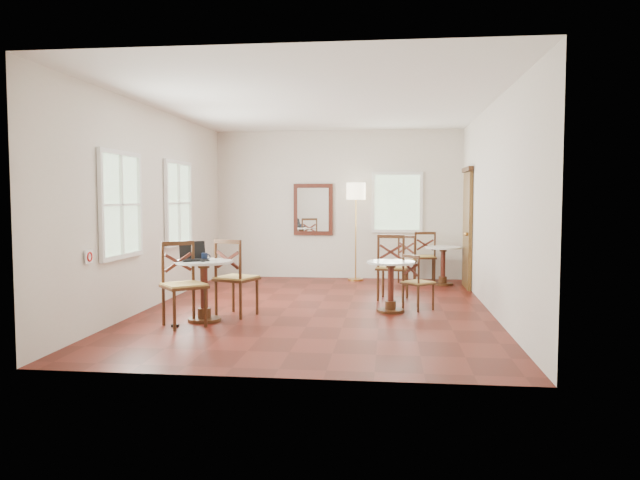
# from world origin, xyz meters

# --- Properties ---
(ground) EXTENTS (7.00, 7.00, 0.00)m
(ground) POSITION_xyz_m (0.00, 0.00, 0.00)
(ground) COLOR #51150D
(ground) RESTS_ON ground
(room_shell) EXTENTS (5.02, 7.02, 3.01)m
(room_shell) POSITION_xyz_m (-0.06, 0.27, 1.89)
(room_shell) COLOR beige
(room_shell) RESTS_ON ground
(cafe_table_near) EXTENTS (0.77, 0.77, 0.81)m
(cafe_table_near) POSITION_xyz_m (-1.39, -1.08, 0.50)
(cafe_table_near) COLOR #3F220F
(cafe_table_near) RESTS_ON ground
(cafe_table_mid) EXTENTS (0.69, 0.69, 0.73)m
(cafe_table_mid) POSITION_xyz_m (1.07, -0.14, 0.45)
(cafe_table_mid) COLOR #3F220F
(cafe_table_mid) RESTS_ON ground
(cafe_table_back) EXTENTS (0.68, 0.68, 0.72)m
(cafe_table_back) POSITION_xyz_m (2.06, 2.71, 0.45)
(cafe_table_back) COLOR #3F220F
(cafe_table_back) RESTS_ON ground
(chair_near_a) EXTENTS (0.64, 0.64, 1.08)m
(chair_near_a) POSITION_xyz_m (-1.07, -0.69, 0.54)
(chair_near_a) COLOR #3F220F
(chair_near_a) RESTS_ON ground
(chair_near_b) EXTENTS (0.70, 0.70, 1.08)m
(chair_near_b) POSITION_xyz_m (-1.57, -1.40, 0.54)
(chair_near_b) COLOR #3F220F
(chair_near_b) RESTS_ON ground
(chair_mid_a) EXTENTS (0.57, 0.57, 1.06)m
(chair_mid_a) POSITION_xyz_m (1.11, 0.90, 0.53)
(chair_mid_a) COLOR #3F220F
(chair_mid_a) RESTS_ON ground
(chair_mid_b) EXTENTS (0.53, 0.53, 0.82)m
(chair_mid_b) POSITION_xyz_m (1.46, 0.07, 0.41)
(chair_mid_b) COLOR #3F220F
(chair_mid_b) RESTS_ON ground
(chair_back_a) EXTENTS (0.46, 0.46, 0.98)m
(chair_back_a) POSITION_xyz_m (1.74, 3.16, 0.49)
(chair_back_a) COLOR #3F220F
(chair_back_a) RESTS_ON ground
(chair_back_b) EXTENTS (0.58, 0.58, 0.92)m
(chair_back_b) POSITION_xyz_m (1.30, 2.69, 0.46)
(chair_back_b) COLOR #3F220F
(chair_back_b) RESTS_ON ground
(floor_lamp) EXTENTS (0.38, 0.38, 1.94)m
(floor_lamp) POSITION_xyz_m (0.39, 3.15, 1.64)
(floor_lamp) COLOR #BF8C3F
(floor_lamp) RESTS_ON ground
(laptop) EXTENTS (0.44, 0.42, 0.25)m
(laptop) POSITION_xyz_m (-1.53, -1.09, 0.88)
(laptop) COLOR black
(laptop) RESTS_ON cafe_table_near
(mouse) EXTENTS (0.09, 0.07, 0.03)m
(mouse) POSITION_xyz_m (-1.35, -1.26, 0.83)
(mouse) COLOR black
(mouse) RESTS_ON cafe_table_near
(navy_mug) EXTENTS (0.12, 0.08, 0.10)m
(navy_mug) POSITION_xyz_m (-1.39, -1.06, 0.86)
(navy_mug) COLOR #111C39
(navy_mug) RESTS_ON cafe_table_near
(water_glass) EXTENTS (0.06, 0.06, 0.10)m
(water_glass) POSITION_xyz_m (-1.60, -1.01, 0.86)
(water_glass) COLOR white
(water_glass) RESTS_ON cafe_table_near
(power_adapter) EXTENTS (0.09, 0.05, 0.04)m
(power_adapter) POSITION_xyz_m (-1.65, -1.49, 0.02)
(power_adapter) COLOR black
(power_adapter) RESTS_ON ground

